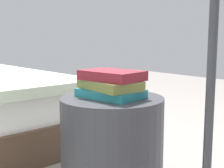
{
  "coord_description": "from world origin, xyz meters",
  "views": [
    {
      "loc": [
        -1.05,
        0.87,
        0.72
      ],
      "look_at": [
        0.0,
        0.0,
        0.52
      ],
      "focal_mm": 50.46,
      "sensor_mm": 36.0,
      "label": 1
    }
  ],
  "objects_px": {
    "book_teal": "(111,93)",
    "book_olive": "(110,85)",
    "book_maroon": "(112,75)",
    "side_table": "(112,147)"
  },
  "relations": [
    {
      "from": "book_teal",
      "to": "book_olive",
      "type": "distance_m",
      "value": 0.04
    },
    {
      "from": "book_teal",
      "to": "book_olive",
      "type": "height_order",
      "value": "book_olive"
    },
    {
      "from": "book_teal",
      "to": "book_maroon",
      "type": "xyz_separation_m",
      "value": [
        -0.01,
        0.0,
        0.08
      ]
    },
    {
      "from": "book_olive",
      "to": "book_maroon",
      "type": "bearing_deg",
      "value": -155.0
    },
    {
      "from": "book_olive",
      "to": "book_maroon",
      "type": "xyz_separation_m",
      "value": [
        -0.01,
        -0.0,
        0.04
      ]
    },
    {
      "from": "book_olive",
      "to": "book_maroon",
      "type": "height_order",
      "value": "book_maroon"
    },
    {
      "from": "book_teal",
      "to": "book_olive",
      "type": "relative_size",
      "value": 0.98
    },
    {
      "from": "side_table",
      "to": "book_teal",
      "type": "height_order",
      "value": "book_teal"
    },
    {
      "from": "book_teal",
      "to": "book_maroon",
      "type": "distance_m",
      "value": 0.08
    },
    {
      "from": "side_table",
      "to": "book_teal",
      "type": "distance_m",
      "value": 0.25
    }
  ]
}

